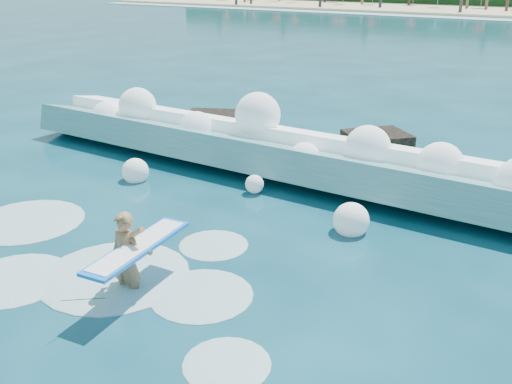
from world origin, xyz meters
TOP-DOWN VIEW (x-y plane):
  - ground at (0.00, 0.00)m, footprint 200.00×200.00m
  - breaking_wave at (-0.75, 6.38)m, footprint 17.75×2.78m
  - rock_cluster at (-1.33, 7.93)m, footprint 8.16×3.06m
  - surfer_with_board at (0.60, -0.97)m, footprint 1.08×3.01m
  - wave_spray at (-0.46, 6.25)m, footprint 14.81×4.52m
  - surf_foam at (-0.94, -0.65)m, footprint 9.23×5.22m

SIDE VIEW (x-z plane):
  - ground at x=0.00m, z-range 0.00..0.00m
  - surf_foam at x=-0.94m, z-range -0.07..0.07m
  - rock_cluster at x=-1.33m, z-range -0.23..1.03m
  - breaking_wave at x=-0.75m, z-range -0.23..1.30m
  - surfer_with_board at x=0.60m, z-range -0.25..1.63m
  - wave_spray at x=-0.46m, z-range -0.13..2.18m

